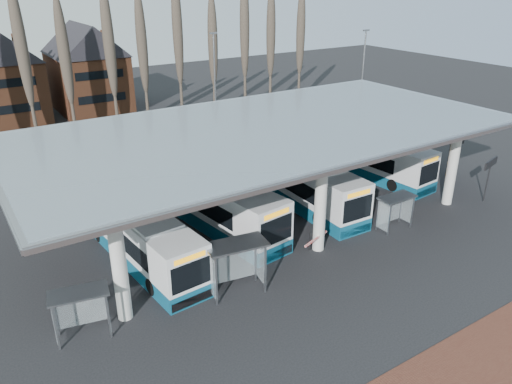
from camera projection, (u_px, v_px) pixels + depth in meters
ground at (346, 267)px, 28.21m from camera, size 140.00×140.00×0.00m
station_canopy at (268, 136)px, 32.07m from camera, size 32.00×16.00×6.34m
poplar_row at (128, 44)px, 50.02m from camera, size 45.10×1.10×14.50m
lamp_post_b at (215, 84)px, 49.03m from camera, size 0.80×0.16×10.17m
lamp_post_c at (362, 79)px, 51.41m from camera, size 0.80×0.16×10.17m
bus_0 at (138, 234)px, 28.62m from camera, size 3.48×11.91×3.26m
bus_1 at (211, 200)px, 32.71m from camera, size 4.29×12.89×3.51m
bus_2 at (298, 180)px, 35.85m from camera, size 3.01×12.43×3.43m
bus_3 at (365, 155)px, 41.00m from camera, size 3.58×12.19×3.34m
shelter_0 at (80, 303)px, 22.28m from camera, size 2.80×1.79×2.41m
shelter_1 at (235, 256)px, 25.34m from camera, size 3.31×2.01×2.89m
shelter_2 at (395, 205)px, 31.95m from camera, size 2.48×1.25×2.30m
info_sign_0 at (490, 166)px, 35.37m from camera, size 2.13×0.64×3.23m
info_sign_1 at (451, 144)px, 40.16m from camera, size 2.01×0.96×3.19m
barrier at (315, 239)px, 29.35m from camera, size 2.24×1.00×1.17m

